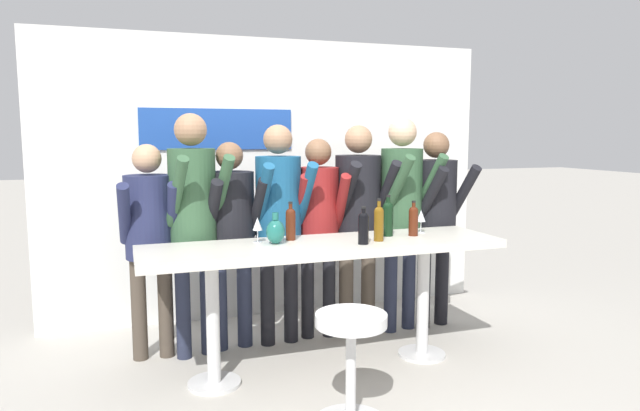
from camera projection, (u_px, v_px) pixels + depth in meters
name	position (u px, v px, depth m)	size (l,w,h in m)	color
ground_plane	(324.00, 369.00, 4.13)	(40.00, 40.00, 0.00)	#B2ADA3
back_wall	(273.00, 178.00, 5.33)	(4.16, 0.12, 2.55)	silver
tasting_table	(325.00, 260.00, 4.03)	(2.56, 0.67, 0.93)	silver
bar_stool	(351.00, 351.00, 3.29)	(0.44, 0.44, 0.67)	silver
person_far_left	(149.00, 228.00, 4.21)	(0.43, 0.52, 1.62)	#473D33
person_left	(193.00, 207.00, 4.24)	(0.49, 0.61, 1.85)	#23283D
person_center_left	(231.00, 223.00, 4.42)	(0.48, 0.56, 1.63)	#23283D
person_center	(279.00, 210.00, 4.51)	(0.45, 0.56, 1.77)	black
person_center_right	(319.00, 215.00, 4.66)	(0.44, 0.55, 1.66)	black
person_right	(358.00, 206.00, 4.76)	(0.48, 0.58, 1.77)	#473D33
person_far_right	(402.00, 199.00, 4.82)	(0.48, 0.60, 1.83)	#23283D
person_rightmost	(435.00, 208.00, 4.94)	(0.49, 0.59, 1.71)	black
wine_bottle_0	(413.00, 219.00, 4.26)	(0.07, 0.07, 0.26)	#4C1E0F
wine_bottle_1	(379.00, 222.00, 4.05)	(0.07, 0.07, 0.30)	brown
wine_bottle_2	(388.00, 217.00, 4.25)	(0.08, 0.08, 0.31)	black
wine_bottle_3	(363.00, 226.00, 3.94)	(0.07, 0.07, 0.26)	black
wine_bottle_4	(291.00, 222.00, 4.09)	(0.07, 0.07, 0.28)	#4C1E0F
wine_glass_0	(257.00, 225.00, 4.00)	(0.07, 0.07, 0.18)	silver
wine_glass_1	(421.00, 217.00, 4.40)	(0.07, 0.07, 0.18)	silver
decorative_vase	(275.00, 231.00, 3.95)	(0.13, 0.13, 0.22)	#1E665B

